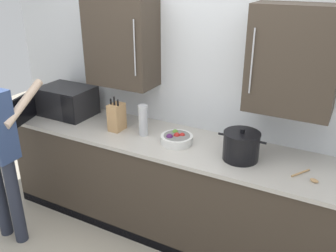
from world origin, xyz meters
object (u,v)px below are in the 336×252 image
object	(u,v)px
knife_block	(117,117)
fruit_bowl	(177,139)
stock_pot	(241,146)
wooden_spoon	(308,177)
microwave_oven	(64,101)
thermos_flask	(143,120)

from	to	relation	value
knife_block	fruit_bowl	distance (m)	0.61
knife_block	stock_pot	size ratio (longest dim) A/B	0.86
wooden_spoon	fruit_bowl	world-z (taller)	fruit_bowl
microwave_oven	stock_pot	xyz separation A→B (m)	(1.85, -0.08, -0.03)
microwave_oven	fruit_bowl	xyz separation A→B (m)	(1.30, -0.07, -0.10)
fruit_bowl	knife_block	bearing A→B (deg)	-179.40
microwave_oven	wooden_spoon	world-z (taller)	microwave_oven
microwave_oven	thermos_flask	bearing A→B (deg)	-3.33
thermos_flask	knife_block	bearing A→B (deg)	-176.58
wooden_spoon	thermos_flask	distance (m)	1.41
knife_block	thermos_flask	distance (m)	0.27
wooden_spoon	knife_block	xyz separation A→B (m)	(-1.68, 0.06, 0.12)
thermos_flask	stock_pot	bearing A→B (deg)	-1.54
fruit_bowl	microwave_oven	bearing A→B (deg)	177.09
microwave_oven	wooden_spoon	xyz separation A→B (m)	(2.37, -0.13, -0.13)
knife_block	stock_pot	bearing A→B (deg)	-0.38
microwave_oven	stock_pot	bearing A→B (deg)	-2.47
knife_block	thermos_flask	size ratio (longest dim) A/B	1.16
wooden_spoon	knife_block	bearing A→B (deg)	178.00
microwave_oven	knife_block	distance (m)	0.69
stock_pot	thermos_flask	world-z (taller)	thermos_flask
wooden_spoon	thermos_flask	world-z (taller)	thermos_flask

